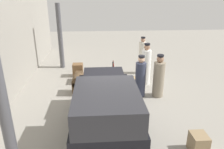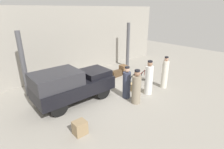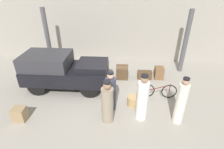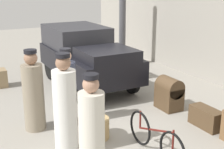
% 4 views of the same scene
% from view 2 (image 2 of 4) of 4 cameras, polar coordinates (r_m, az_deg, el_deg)
% --- Properties ---
extents(ground_plane, '(30.00, 30.00, 0.00)m').
position_cam_2_polar(ground_plane, '(9.69, -0.12, -5.86)').
color(ground_plane, gray).
extents(station_building_facade, '(16.00, 0.15, 4.50)m').
position_cam_2_polar(station_building_facade, '(12.23, -12.90, 10.41)').
color(station_building_facade, gray).
rests_on(station_building_facade, ground).
extents(canopy_pillar_left, '(0.24, 0.24, 3.37)m').
position_cam_2_polar(canopy_pillar_left, '(9.82, -26.94, 2.78)').
color(canopy_pillar_left, '#4C4C51').
rests_on(canopy_pillar_left, ground).
extents(canopy_pillar_right, '(0.24, 0.24, 3.37)m').
position_cam_2_polar(canopy_pillar_right, '(13.55, 5.21, 9.38)').
color(canopy_pillar_right, '#4C4C51').
rests_on(canopy_pillar_right, ground).
extents(truck, '(3.83, 1.74, 1.69)m').
position_cam_2_polar(truck, '(8.63, -13.29, -3.01)').
color(truck, black).
rests_on(truck, ground).
extents(bicycle, '(1.63, 0.04, 0.71)m').
position_cam_2_polar(bicycle, '(10.99, 8.88, -0.83)').
color(bicycle, black).
rests_on(bicycle, ground).
extents(wicker_basket, '(0.50, 0.50, 0.42)m').
position_cam_2_polar(wicker_basket, '(9.90, 7.37, -4.08)').
color(wicker_basket, tan).
rests_on(wicker_basket, ground).
extents(porter_standing_middle, '(0.36, 0.36, 1.86)m').
position_cam_2_polar(porter_standing_middle, '(10.40, 16.87, 0.29)').
color(porter_standing_middle, silver).
rests_on(porter_standing_middle, ground).
extents(conductor_in_dark_uniform, '(0.40, 0.40, 1.67)m').
position_cam_2_polar(conductor_in_dark_uniform, '(8.90, 4.81, -3.03)').
color(conductor_in_dark_uniform, '#33384C').
rests_on(conductor_in_dark_uniform, ground).
extents(porter_carrying_trunk, '(0.43, 0.43, 1.71)m').
position_cam_2_polar(porter_carrying_trunk, '(8.42, 7.96, -4.50)').
color(porter_carrying_trunk, gray).
rests_on(porter_carrying_trunk, ground).
extents(porter_lifting_near_truck, '(0.41, 0.41, 1.86)m').
position_cam_2_polar(porter_lifting_near_truck, '(9.42, 11.93, -1.45)').
color(porter_lifting_near_truck, white).
rests_on(porter_lifting_near_truck, ground).
extents(trunk_umber_medium, '(0.47, 0.41, 0.52)m').
position_cam_2_polar(trunk_umber_medium, '(6.76, -10.44, -16.73)').
color(trunk_umber_medium, '#937A56').
rests_on(trunk_umber_medium, ground).
extents(trunk_large_brown, '(0.74, 0.33, 0.42)m').
position_cam_2_polar(trunk_large_brown, '(11.81, 1.45, 0.29)').
color(trunk_large_brown, '#4C3823').
rests_on(trunk_large_brown, ground).
extents(trunk_barrel_dark, '(0.60, 0.46, 0.80)m').
position_cam_2_polar(trunk_barrel_dark, '(10.98, -2.89, -0.23)').
color(trunk_barrel_dark, '#4C3823').
rests_on(trunk_barrel_dark, ground).
extents(trunk_wicker_pale, '(0.44, 0.49, 0.62)m').
position_cam_2_polar(trunk_wicker_pale, '(12.33, 3.75, 1.65)').
color(trunk_wicker_pale, brown).
rests_on(trunk_wicker_pale, ground).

